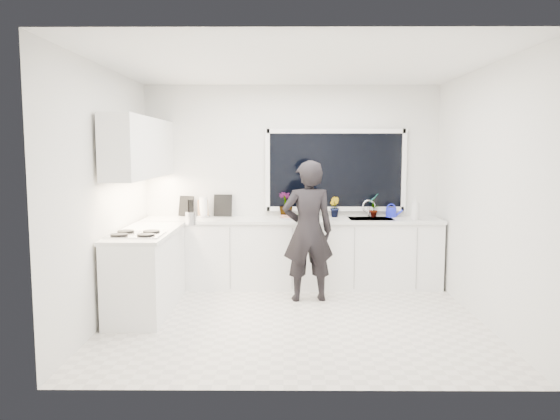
{
  "coord_description": "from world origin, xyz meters",
  "views": [
    {
      "loc": [
        -0.11,
        -5.74,
        1.83
      ],
      "look_at": [
        -0.15,
        0.4,
        1.15
      ],
      "focal_mm": 35.0,
      "sensor_mm": 36.0,
      "label": 1
    }
  ],
  "objects": [
    {
      "name": "pizza_tray",
      "position": [
        0.04,
        1.42,
        0.94
      ],
      "size": [
        0.43,
        0.33,
        0.03
      ],
      "primitive_type": "cube",
      "rotation": [
        0.0,
        0.0,
        0.06
      ],
      "color": "silver",
      "rests_on": "countertop_back"
    },
    {
      "name": "stovetop",
      "position": [
        -1.69,
        -0.0,
        0.94
      ],
      "size": [
        0.56,
        0.48,
        0.03
      ],
      "primitive_type": "cube",
      "color": "black",
      "rests_on": "countertop_left"
    },
    {
      "name": "wall_left",
      "position": [
        -2.01,
        0.0,
        1.35
      ],
      "size": [
        0.02,
        3.5,
        2.7
      ],
      "primitive_type": "cube",
      "color": "white",
      "rests_on": "ground"
    },
    {
      "name": "watering_can",
      "position": [
        1.35,
        1.61,
        0.98
      ],
      "size": [
        0.17,
        0.17,
        0.13
      ],
      "primitive_type": "cylinder",
      "rotation": [
        0.0,
        0.0,
        -0.26
      ],
      "color": "#161ED0",
      "rests_on": "countertop_back"
    },
    {
      "name": "wall_back",
      "position": [
        0.0,
        1.76,
        1.35
      ],
      "size": [
        4.0,
        0.02,
        2.7
      ],
      "primitive_type": "cube",
      "color": "white",
      "rests_on": "ground"
    },
    {
      "name": "floor",
      "position": [
        0.0,
        0.0,
        -0.01
      ],
      "size": [
        4.0,
        3.5,
        0.02
      ],
      "primitive_type": "cube",
      "color": "beige",
      "rests_on": "ground"
    },
    {
      "name": "countertop_back",
      "position": [
        0.0,
        1.44,
        0.9
      ],
      "size": [
        3.94,
        0.62,
        0.04
      ],
      "primitive_type": "cube",
      "color": "silver",
      "rests_on": "base_cabinets_back"
    },
    {
      "name": "paper_towel_roll",
      "position": [
        -1.19,
        1.55,
        1.05
      ],
      "size": [
        0.14,
        0.14,
        0.26
      ],
      "primitive_type": "cylinder",
      "rotation": [
        0.0,
        0.0,
        -0.36
      ],
      "color": "white",
      "rests_on": "countertop_back"
    },
    {
      "name": "base_cabinets_left",
      "position": [
        -1.67,
        0.35,
        0.44
      ],
      "size": [
        0.58,
        1.6,
        0.88
      ],
      "primitive_type": "cube",
      "color": "white",
      "rests_on": "floor"
    },
    {
      "name": "picture_frame_small",
      "position": [
        -0.94,
        1.69,
        1.07
      ],
      "size": [
        0.25,
        0.04,
        0.3
      ],
      "primitive_type": "cube",
      "rotation": [
        0.0,
        0.0,
        -0.08
      ],
      "color": "black",
      "rests_on": "countertop_back"
    },
    {
      "name": "wall_right",
      "position": [
        2.01,
        0.0,
        1.35
      ],
      "size": [
        0.02,
        3.5,
        2.7
      ],
      "primitive_type": "cube",
      "color": "white",
      "rests_on": "ground"
    },
    {
      "name": "utensil_crock",
      "position": [
        -1.24,
        0.8,
        1.0
      ],
      "size": [
        0.17,
        0.17,
        0.16
      ],
      "primitive_type": "cylinder",
      "rotation": [
        0.0,
        0.0,
        -0.41
      ],
      "color": "silver",
      "rests_on": "countertop_left"
    },
    {
      "name": "window",
      "position": [
        0.6,
        1.73,
        1.55
      ],
      "size": [
        1.8,
        0.02,
        1.0
      ],
      "primitive_type": "cube",
      "color": "black",
      "rests_on": "wall_back"
    },
    {
      "name": "knife_block",
      "position": [
        -1.2,
        1.59,
        1.03
      ],
      "size": [
        0.15,
        0.13,
        0.22
      ],
      "primitive_type": "cube",
      "rotation": [
        0.0,
        0.0,
        0.3
      ],
      "color": "#966D46",
      "rests_on": "countertop_back"
    },
    {
      "name": "countertop_left",
      "position": [
        -1.67,
        0.35,
        0.9
      ],
      "size": [
        0.62,
        1.6,
        0.04
      ],
      "primitive_type": "cube",
      "color": "silver",
      "rests_on": "base_cabinets_left"
    },
    {
      "name": "ceiling",
      "position": [
        0.0,
        0.0,
        2.71
      ],
      "size": [
        4.0,
        3.5,
        0.02
      ],
      "primitive_type": "cube",
      "color": "white",
      "rests_on": "wall_back"
    },
    {
      "name": "soap_bottles",
      "position": [
        1.6,
        1.3,
        1.06
      ],
      "size": [
        0.14,
        0.14,
        0.31
      ],
      "color": "#D8BF66",
      "rests_on": "countertop_back"
    },
    {
      "name": "herb_plants",
      "position": [
        0.33,
        1.61,
        1.07
      ],
      "size": [
        1.38,
        0.24,
        0.34
      ],
      "color": "#26662D",
      "rests_on": "countertop_back"
    },
    {
      "name": "person",
      "position": [
        0.18,
        0.77,
        0.85
      ],
      "size": [
        0.67,
        0.48,
        1.7
      ],
      "primitive_type": "imported",
      "rotation": [
        0.0,
        0.0,
        3.27
      ],
      "color": "black",
      "rests_on": "floor"
    },
    {
      "name": "base_cabinets_back",
      "position": [
        0.0,
        1.45,
        0.44
      ],
      "size": [
        3.92,
        0.58,
        0.88
      ],
      "primitive_type": "cube",
      "color": "white",
      "rests_on": "floor"
    },
    {
      "name": "faucet",
      "position": [
        1.05,
        1.65,
        1.03
      ],
      "size": [
        0.03,
        0.03,
        0.22
      ],
      "primitive_type": "cylinder",
      "color": "silver",
      "rests_on": "countertop_back"
    },
    {
      "name": "pizza",
      "position": [
        0.04,
        1.42,
        0.95
      ],
      "size": [
        0.39,
        0.29,
        0.01
      ],
      "primitive_type": "cube",
      "rotation": [
        0.0,
        0.0,
        0.06
      ],
      "color": "#AD171A",
      "rests_on": "pizza_tray"
    },
    {
      "name": "sink",
      "position": [
        1.05,
        1.45,
        0.87
      ],
      "size": [
        0.58,
        0.42,
        0.14
      ],
      "primitive_type": "cube",
      "color": "silver",
      "rests_on": "countertop_back"
    },
    {
      "name": "upper_cabinets",
      "position": [
        -1.79,
        0.7,
        1.85
      ],
      "size": [
        0.34,
        2.1,
        0.7
      ],
      "primitive_type": "cube",
      "color": "white",
      "rests_on": "wall_left"
    },
    {
      "name": "picture_frame_large",
      "position": [
        -1.45,
        1.69,
        1.06
      ],
      "size": [
        0.21,
        0.1,
        0.28
      ],
      "primitive_type": "cube",
      "rotation": [
        0.0,
        0.0,
        -0.4
      ],
      "color": "black",
      "rests_on": "countertop_back"
    }
  ]
}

